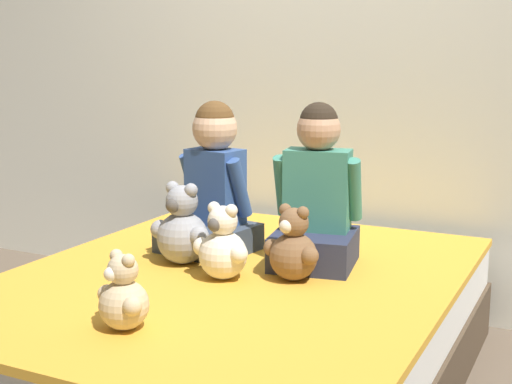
{
  "coord_description": "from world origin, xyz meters",
  "views": [
    {
      "loc": [
        1.21,
        -2.25,
        1.26
      ],
      "look_at": [
        0.0,
        0.19,
        0.73
      ],
      "focal_mm": 50.0,
      "sensor_mm": 36.0,
      "label": 1
    }
  ],
  "objects_px": {
    "child_on_right": "(317,198)",
    "teddy_bear_held_by_right_child": "(293,249)",
    "teddy_bear_at_foot_of_bed": "(123,297)",
    "bed": "(234,331)",
    "teddy_bear_between_children": "(223,247)",
    "teddy_bear_held_by_left_child": "(182,230)",
    "child_on_left": "(213,186)"
  },
  "relations": [
    {
      "from": "child_on_right",
      "to": "teddy_bear_held_by_right_child",
      "type": "relative_size",
      "value": 2.26
    },
    {
      "from": "teddy_bear_at_foot_of_bed",
      "to": "child_on_right",
      "type": "bearing_deg",
      "value": 95.84
    },
    {
      "from": "bed",
      "to": "teddy_bear_between_children",
      "type": "bearing_deg",
      "value": -98.24
    },
    {
      "from": "child_on_right",
      "to": "teddy_bear_at_foot_of_bed",
      "type": "height_order",
      "value": "child_on_right"
    },
    {
      "from": "teddy_bear_held_by_left_child",
      "to": "child_on_left",
      "type": "bearing_deg",
      "value": 95.55
    },
    {
      "from": "teddy_bear_at_foot_of_bed",
      "to": "teddy_bear_held_by_right_child",
      "type": "bearing_deg",
      "value": 90.18
    },
    {
      "from": "bed",
      "to": "teddy_bear_between_children",
      "type": "height_order",
      "value": "teddy_bear_between_children"
    },
    {
      "from": "bed",
      "to": "teddy_bear_at_foot_of_bed",
      "type": "height_order",
      "value": "teddy_bear_at_foot_of_bed"
    },
    {
      "from": "child_on_left",
      "to": "teddy_bear_held_by_right_child",
      "type": "bearing_deg",
      "value": -17.0
    },
    {
      "from": "teddy_bear_held_by_left_child",
      "to": "teddy_bear_at_foot_of_bed",
      "type": "xyz_separation_m",
      "value": [
        0.21,
        -0.66,
        -0.04
      ]
    },
    {
      "from": "child_on_right",
      "to": "teddy_bear_held_by_left_child",
      "type": "relative_size",
      "value": 1.95
    },
    {
      "from": "teddy_bear_between_children",
      "to": "child_on_left",
      "type": "bearing_deg",
      "value": 133.69
    },
    {
      "from": "child_on_left",
      "to": "child_on_right",
      "type": "bearing_deg",
      "value": 9.63
    },
    {
      "from": "teddy_bear_held_by_left_child",
      "to": "teddy_bear_at_foot_of_bed",
      "type": "distance_m",
      "value": 0.69
    },
    {
      "from": "teddy_bear_between_children",
      "to": "teddy_bear_held_by_left_child",
      "type": "bearing_deg",
      "value": 165.99
    },
    {
      "from": "teddy_bear_held_by_left_child",
      "to": "child_on_right",
      "type": "bearing_deg",
      "value": 33.39
    },
    {
      "from": "child_on_left",
      "to": "teddy_bear_between_children",
      "type": "distance_m",
      "value": 0.44
    },
    {
      "from": "teddy_bear_held_by_left_child",
      "to": "teddy_bear_held_by_right_child",
      "type": "distance_m",
      "value": 0.47
    },
    {
      "from": "child_on_left",
      "to": "teddy_bear_held_by_right_child",
      "type": "distance_m",
      "value": 0.55
    },
    {
      "from": "child_on_right",
      "to": "teddy_bear_held_by_left_child",
      "type": "bearing_deg",
      "value": -163.45
    },
    {
      "from": "child_on_left",
      "to": "teddy_bear_between_children",
      "type": "relative_size",
      "value": 2.2
    },
    {
      "from": "bed",
      "to": "teddy_bear_held_by_left_child",
      "type": "distance_m",
      "value": 0.44
    },
    {
      "from": "teddy_bear_held_by_left_child",
      "to": "teddy_bear_held_by_right_child",
      "type": "xyz_separation_m",
      "value": [
        0.47,
        -0.0,
        -0.02
      ]
    },
    {
      "from": "teddy_bear_held_by_right_child",
      "to": "teddy_bear_at_foot_of_bed",
      "type": "bearing_deg",
      "value": -98.81
    },
    {
      "from": "teddy_bear_held_by_left_child",
      "to": "teddy_bear_held_by_right_child",
      "type": "bearing_deg",
      "value": 6.74
    },
    {
      "from": "teddy_bear_held_by_right_child",
      "to": "teddy_bear_between_children",
      "type": "relative_size",
      "value": 0.99
    },
    {
      "from": "child_on_right",
      "to": "teddy_bear_held_by_right_child",
      "type": "distance_m",
      "value": 0.28
    },
    {
      "from": "teddy_bear_at_foot_of_bed",
      "to": "child_on_left",
      "type": "bearing_deg",
      "value": 124.84
    },
    {
      "from": "bed",
      "to": "child_on_left",
      "type": "height_order",
      "value": "child_on_left"
    },
    {
      "from": "teddy_bear_held_by_right_child",
      "to": "child_on_left",
      "type": "bearing_deg",
      "value": 166.24
    },
    {
      "from": "child_on_right",
      "to": "teddy_bear_at_foot_of_bed",
      "type": "distance_m",
      "value": 0.94
    },
    {
      "from": "child_on_left",
      "to": "teddy_bear_at_foot_of_bed",
      "type": "height_order",
      "value": "child_on_left"
    }
  ]
}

